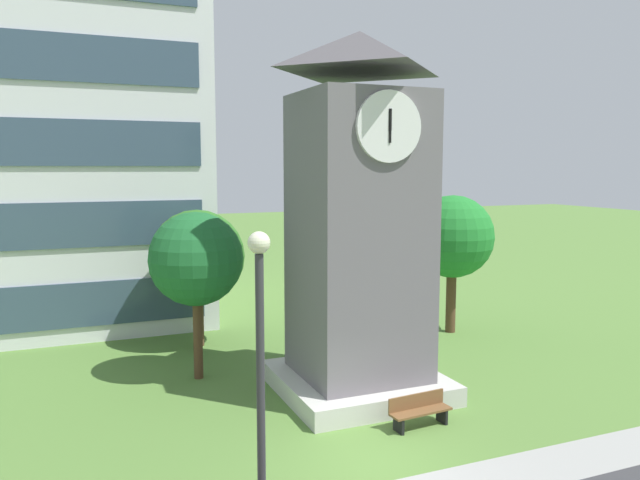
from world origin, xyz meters
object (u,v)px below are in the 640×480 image
object	(u,v)px
clock_tower	(359,236)
tree_streetside	(196,259)
tree_near_tower	(197,257)
park_bench	(419,410)
tree_by_building	(452,237)
street_lamp	(260,374)

from	to	relation	value
clock_tower	tree_streetside	world-z (taller)	clock_tower
tree_near_tower	clock_tower	bearing A→B (deg)	-62.54
park_bench	tree_near_tower	bearing A→B (deg)	111.82
park_bench	tree_by_building	world-z (taller)	tree_by_building
park_bench	tree_streetside	bearing A→B (deg)	127.70
park_bench	tree_by_building	bearing A→B (deg)	51.13
park_bench	tree_near_tower	distance (m)	11.23
clock_tower	tree_streetside	bearing A→B (deg)	144.44
clock_tower	park_bench	size ratio (longest dim) A/B	6.04
park_bench	tree_by_building	xyz separation A→B (m)	(6.41, 7.95, 3.65)
tree_streetside	tree_near_tower	bearing A→B (deg)	78.35
clock_tower	tree_by_building	world-z (taller)	clock_tower
tree_by_building	tree_streetside	bearing A→B (deg)	-171.17
tree_by_building	tree_near_tower	xyz separation A→B (m)	(-10.42, 2.07, -0.55)
park_bench	street_lamp	world-z (taller)	street_lamp
tree_by_building	tree_near_tower	distance (m)	10.64
street_lamp	tree_by_building	bearing A→B (deg)	45.70
street_lamp	tree_by_building	xyz separation A→B (m)	(12.30, 12.60, 0.37)
park_bench	tree_by_building	distance (m)	10.84
tree_streetside	street_lamp	bearing A→B (deg)	-95.76
tree_by_building	tree_streetside	size ratio (longest dim) A/B	1.05
clock_tower	street_lamp	world-z (taller)	clock_tower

